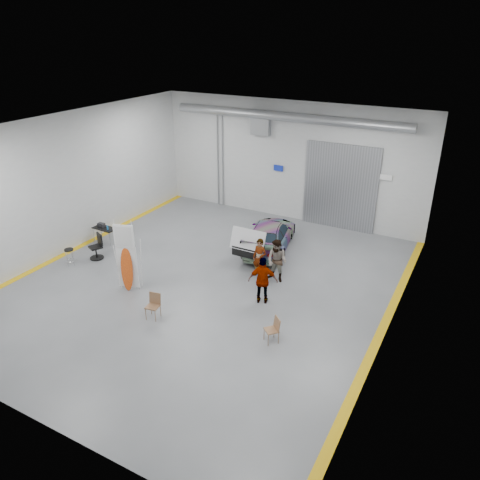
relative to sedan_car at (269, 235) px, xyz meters
The scene contains 13 objects.
ground 4.24m from the sedan_car, 101.75° to the right, with size 16.00×16.00×0.00m, color #5B5E63.
room_shell 3.96m from the sedan_car, 108.07° to the right, with size 14.02×16.18×6.01m.
sedan_car is the anchor object (origin of this frame).
person_a 2.66m from the sedan_car, 73.41° to the right, with size 0.59×0.39×1.63m, color #8C664C.
person_b 2.97m from the sedan_car, 59.22° to the right, with size 0.86×0.66×1.75m, color #446E7D.
person_c 4.59m from the sedan_car, 67.79° to the right, with size 1.05×0.43×1.81m, color #9D5234.
surfboard_display 6.73m from the sedan_car, 118.90° to the right, with size 0.77×0.40×2.85m.
folding_chair_near 7.06m from the sedan_car, 99.33° to the right, with size 0.49×0.51×0.90m.
folding_chair_far 6.92m from the sedan_car, 64.21° to the right, with size 0.57×0.64×0.86m.
shop_stool 8.64m from the sedan_car, 140.29° to the right, with size 0.39×0.39×0.76m.
work_table 7.67m from the sedan_car, 156.72° to the right, with size 1.16×0.62×0.92m.
office_chair 7.59m from the sedan_car, 144.06° to the right, with size 0.64×0.68×1.11m.
trunk_lid 2.11m from the sedan_car, 90.00° to the right, with size 1.52×0.92×0.04m, color silver.
Camera 1 is at (8.83, -13.38, 9.27)m, focal length 35.00 mm.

